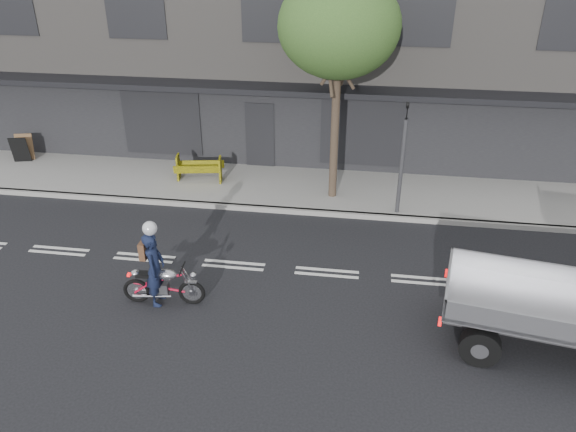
{
  "coord_description": "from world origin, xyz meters",
  "views": [
    {
      "loc": [
        3.17,
        -11.82,
        7.84
      ],
      "look_at": [
        1.34,
        0.5,
        1.27
      ],
      "focal_mm": 35.0,
      "sensor_mm": 36.0,
      "label": 1
    }
  ],
  "objects_px": {
    "motorcycle": "(163,284)",
    "street_tree": "(339,26)",
    "construction_barrier": "(197,170)",
    "rider": "(155,269)",
    "traffic_light_pole": "(402,165)",
    "sandwich_board": "(20,150)"
  },
  "relations": [
    {
      "from": "traffic_light_pole",
      "to": "rider",
      "type": "distance_m",
      "value": 7.59
    },
    {
      "from": "street_tree",
      "to": "construction_barrier",
      "type": "bearing_deg",
      "value": 175.8
    },
    {
      "from": "traffic_light_pole",
      "to": "construction_barrier",
      "type": "bearing_deg",
      "value": 169.69
    },
    {
      "from": "motorcycle",
      "to": "sandwich_board",
      "type": "height_order",
      "value": "sandwich_board"
    },
    {
      "from": "rider",
      "to": "construction_barrier",
      "type": "xyz_separation_m",
      "value": [
        -0.93,
        6.31,
        -0.32
      ]
    },
    {
      "from": "motorcycle",
      "to": "construction_barrier",
      "type": "xyz_separation_m",
      "value": [
        -1.08,
        6.31,
        0.08
      ]
    },
    {
      "from": "traffic_light_pole",
      "to": "construction_barrier",
      "type": "xyz_separation_m",
      "value": [
        -6.48,
        1.18,
        -1.07
      ]
    },
    {
      "from": "motorcycle",
      "to": "rider",
      "type": "relative_size",
      "value": 1.06
    },
    {
      "from": "motorcycle",
      "to": "construction_barrier",
      "type": "distance_m",
      "value": 6.4
    },
    {
      "from": "rider",
      "to": "construction_barrier",
      "type": "relative_size",
      "value": 1.17
    },
    {
      "from": "street_tree",
      "to": "traffic_light_pole",
      "type": "xyz_separation_m",
      "value": [
        2.0,
        -0.85,
        -3.63
      ]
    },
    {
      "from": "traffic_light_pole",
      "to": "sandwich_board",
      "type": "bearing_deg",
      "value": 171.6
    },
    {
      "from": "motorcycle",
      "to": "street_tree",
      "type": "bearing_deg",
      "value": 55.29
    },
    {
      "from": "construction_barrier",
      "to": "rider",
      "type": "bearing_deg",
      "value": -81.62
    },
    {
      "from": "rider",
      "to": "sandwich_board",
      "type": "height_order",
      "value": "rider"
    },
    {
      "from": "traffic_light_pole",
      "to": "sandwich_board",
      "type": "distance_m",
      "value": 13.41
    },
    {
      "from": "street_tree",
      "to": "sandwich_board",
      "type": "xyz_separation_m",
      "value": [
        -11.22,
        1.1,
        -4.65
      ]
    },
    {
      "from": "traffic_light_pole",
      "to": "construction_barrier",
      "type": "distance_m",
      "value": 6.67
    },
    {
      "from": "motorcycle",
      "to": "construction_barrier",
      "type": "relative_size",
      "value": 1.24
    },
    {
      "from": "construction_barrier",
      "to": "street_tree",
      "type": "bearing_deg",
      "value": -4.2
    },
    {
      "from": "street_tree",
      "to": "rider",
      "type": "relative_size",
      "value": 3.74
    },
    {
      "from": "street_tree",
      "to": "construction_barrier",
      "type": "distance_m",
      "value": 6.5
    }
  ]
}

